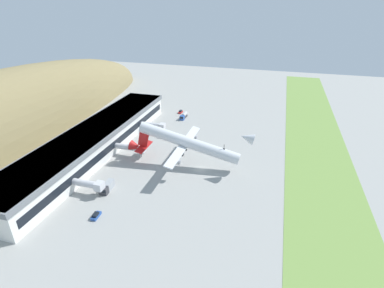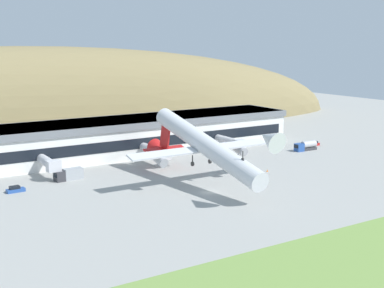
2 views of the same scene
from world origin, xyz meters
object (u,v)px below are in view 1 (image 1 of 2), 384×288
jetway_2 (154,125)px  service_car_0 (96,216)px  terminal_building (94,140)px  traffic_cone_0 (196,141)px  jetway_0 (90,184)px  box_truck (184,116)px  cargo_airplane (187,143)px  service_car_2 (181,112)px  fuel_truck (108,187)px  service_car_1 (161,136)px  jetway_1 (132,148)px

jetway_2 → service_car_0: jetway_2 is taller
terminal_building → traffic_cone_0: (23.81, -42.13, -6.16)m
jetway_0 → jetway_2: (58.84, -0.69, 0.00)m
box_truck → cargo_airplane: bearing=-161.1°
cargo_airplane → service_car_0: bearing=156.7°
service_car_2 → traffic_cone_0: service_car_2 is taller
fuel_truck → traffic_cone_0: bearing=-22.3°
terminal_building → box_truck: 59.90m
service_car_1 → terminal_building: bearing=136.7°
traffic_cone_0 → terminal_building: bearing=119.5°
jetway_2 → fuel_truck: 55.34m
jetway_1 → fuel_truck: (-27.55, -3.54, -2.57)m
service_car_0 → box_truck: box_truck is taller
service_car_0 → cargo_airplane: bearing=-23.3°
service_car_0 → traffic_cone_0: 66.64m
service_car_0 → traffic_cone_0: size_ratio=7.58×
jetway_0 → box_truck: size_ratio=1.44×
jetway_1 → service_car_1: bearing=-12.3°
jetway_1 → service_car_1: size_ratio=3.27×
box_truck → service_car_2: bearing=29.9°
jetway_2 → cargo_airplane: (-27.90, -26.56, 5.99)m
terminal_building → traffic_cone_0: 48.79m
service_car_1 → box_truck: (29.02, -3.03, 0.89)m
terminal_building → jetway_0: bearing=-150.3°
service_car_2 → traffic_cone_0: 43.42m
service_car_0 → traffic_cone_0: (64.65, -16.14, -0.35)m
cargo_airplane → fuel_truck: 36.32m
terminal_building → service_car_0: bearing=-147.5°
service_car_2 → traffic_cone_0: bearing=-151.5°
terminal_building → traffic_cone_0: size_ratio=202.26×
jetway_0 → traffic_cone_0: (53.47, -25.22, -3.71)m
service_car_0 → box_truck: size_ratio=0.52×
box_truck → jetway_0: bearing=173.6°
jetway_0 → box_truck: jetway_0 is taller
service_car_2 → box_truck: (-8.33, -4.80, 0.83)m
jetway_0 → fuel_truck: bearing=-52.2°
jetway_0 → traffic_cone_0: 59.24m
service_car_0 → service_car_2: bearing=2.5°
terminal_building → service_car_2: size_ratio=27.19×
jetway_0 → service_car_0: size_ratio=2.76×
jetway_1 → service_car_1: 23.80m
jetway_0 → jetway_1: 31.29m
box_truck → service_car_1: bearing=174.0°
jetway_2 → jetway_0: bearing=179.3°
terminal_building → jetway_1: 18.40m
service_car_1 → fuel_truck: (-50.56, 1.48, 0.83)m
jetway_0 → service_car_0: jetway_0 is taller
fuel_truck → box_truck: (79.58, -4.51, 0.06)m
jetway_1 → service_car_2: 60.55m
terminal_building → service_car_1: (24.61, -23.18, -5.84)m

